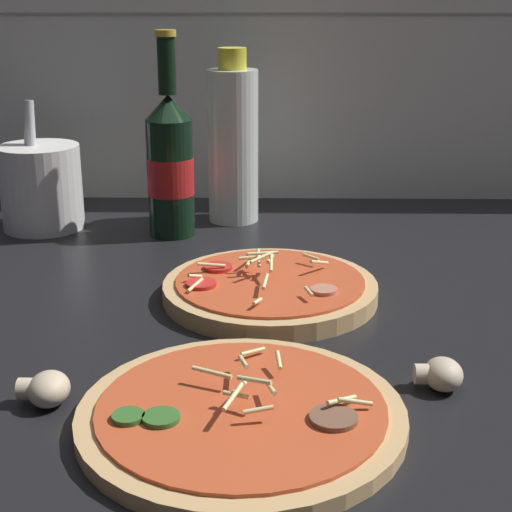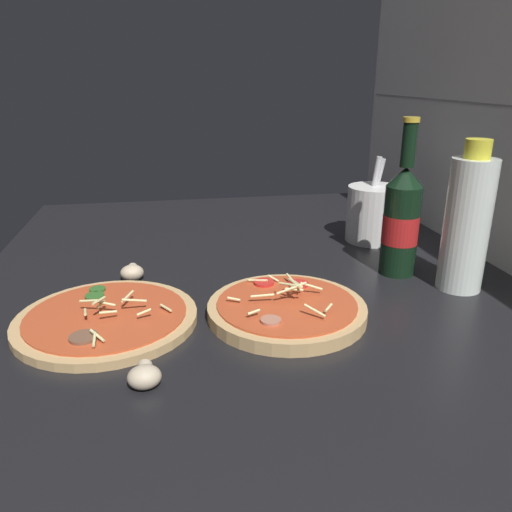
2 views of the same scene
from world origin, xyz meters
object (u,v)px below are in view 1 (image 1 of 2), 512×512
object	(u,v)px
pizza_far	(270,289)
mushroom_left	(46,389)
beer_bottle	(170,164)
pizza_near	(241,414)
oil_bottle	(233,144)
mushroom_right	(441,374)
utensil_crock	(41,186)

from	to	relation	value
pizza_far	mushroom_left	xyz separation A→B (cm)	(-17.54, -22.39, 0.27)
pizza_far	beer_bottle	bearing A→B (deg)	119.74
pizza_near	oil_bottle	xyz separation A→B (cm)	(-2.94, 54.62, 10.09)
oil_bottle	mushroom_right	xyz separation A→B (cm)	(19.03, -48.93, -9.54)
utensil_crock	oil_bottle	bearing A→B (deg)	9.30
beer_bottle	utensil_crock	world-z (taller)	beer_bottle
pizza_far	utensil_crock	bearing A→B (deg)	140.51
pizza_far	beer_bottle	world-z (taller)	beer_bottle
utensil_crock	pizza_near	bearing A→B (deg)	-60.37
beer_bottle	mushroom_left	xyz separation A→B (cm)	(-4.63, -44.99, -8.21)
mushroom_left	oil_bottle	bearing A→B (deg)	76.52
oil_bottle	mushroom_left	size ratio (longest dim) A/B	5.82
mushroom_right	utensil_crock	world-z (taller)	utensil_crock
beer_bottle	pizza_far	bearing A→B (deg)	-60.26
oil_bottle	utensil_crock	size ratio (longest dim) A/B	1.37
pizza_far	oil_bottle	bearing A→B (deg)	99.74
pizza_near	pizza_far	distance (cm)	25.11
pizza_near	mushroom_right	world-z (taller)	pizza_near
mushroom_left	pizza_near	bearing A→B (deg)	-9.69
beer_bottle	utensil_crock	size ratio (longest dim) A/B	1.52
beer_bottle	utensil_crock	bearing A→B (deg)	171.15
mushroom_left	pizza_far	bearing A→B (deg)	51.92
pizza_near	mushroom_right	size ratio (longest dim) A/B	6.31
pizza_near	beer_bottle	world-z (taller)	beer_bottle
pizza_far	beer_bottle	distance (cm)	27.38
pizza_near	utensil_crock	distance (cm)	58.21
mushroom_left	utensil_crock	bearing A→B (deg)	105.51
pizza_far	mushroom_left	bearing A→B (deg)	-128.08
pizza_near	utensil_crock	world-z (taller)	utensil_crock
mushroom_left	utensil_crock	xyz separation A→B (cm)	(-13.26, 47.78, 4.44)
utensil_crock	beer_bottle	bearing A→B (deg)	-8.85
pizza_near	oil_bottle	distance (cm)	55.63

